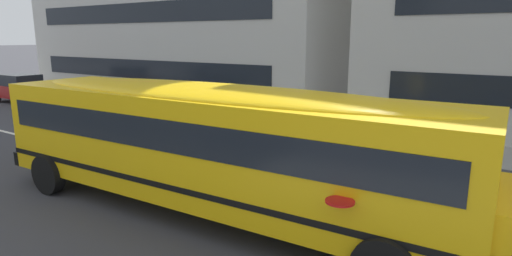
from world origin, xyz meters
TOP-DOWN VIEW (x-y plane):
  - ground_plane at (0.00, 0.00)m, footprint 400.00×400.00m
  - sidewalk_far at (0.00, 7.10)m, footprint 120.00×3.00m
  - lane_centreline at (0.00, 0.00)m, footprint 110.00×0.16m
  - school_bus at (1.53, -1.44)m, footprint 12.64×3.06m
  - parked_car_white_end_of_row at (-9.01, 4.36)m, footprint 3.94×1.95m
  - parked_car_red_by_hydrant at (-18.09, 4.56)m, footprint 3.93×1.94m

SIDE VIEW (x-z plane):
  - ground_plane at x=0.00m, z-range 0.00..0.00m
  - lane_centreline at x=0.00m, z-range 0.00..0.01m
  - sidewalk_far at x=0.00m, z-range 0.00..0.01m
  - parked_car_white_end_of_row at x=-9.01m, z-range 0.02..1.66m
  - parked_car_red_by_hydrant at x=-18.09m, z-range 0.02..1.66m
  - school_bus at x=1.53m, z-range 0.26..3.07m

